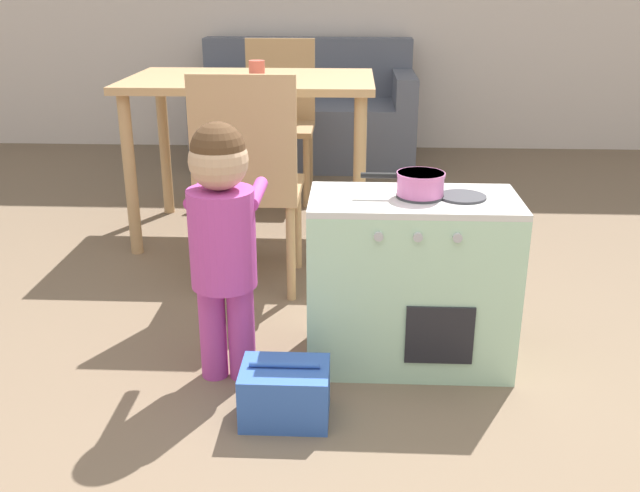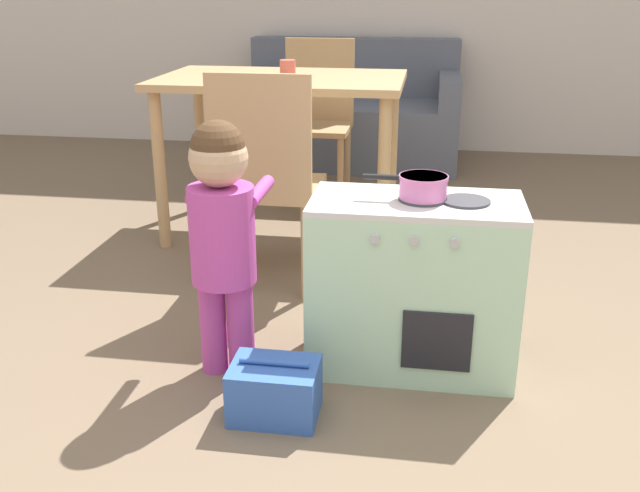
{
  "view_description": "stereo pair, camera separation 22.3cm",
  "coord_description": "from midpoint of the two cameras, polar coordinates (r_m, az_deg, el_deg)",
  "views": [
    {
      "loc": [
        0.06,
        -1.29,
        1.22
      ],
      "look_at": [
        -0.04,
        0.8,
        0.43
      ],
      "focal_mm": 40.0,
      "sensor_mm": 36.0,
      "label": 1
    },
    {
      "loc": [
        0.28,
        -1.27,
        1.22
      ],
      "look_at": [
        -0.04,
        0.8,
        0.43
      ],
      "focal_mm": 40.0,
      "sensor_mm": 36.0,
      "label": 2
    }
  ],
  "objects": [
    {
      "name": "child_figure",
      "position": [
        2.19,
        -10.76,
        1.59
      ],
      "size": [
        0.23,
        0.34,
        0.83
      ],
      "color": "#BC429E",
      "rests_on": "ground_plane"
    },
    {
      "name": "dining_chair_near",
      "position": [
        2.85,
        -7.97,
        5.25
      ],
      "size": [
        0.4,
        0.4,
        0.9
      ],
      "color": "tan",
      "rests_on": "ground_plane"
    },
    {
      "name": "dining_chair_far",
      "position": [
        4.2,
        -4.82,
        10.34
      ],
      "size": [
        0.4,
        0.4,
        0.9
      ],
      "rotation": [
        0.0,
        0.0,
        3.14
      ],
      "color": "tan",
      "rests_on": "ground_plane"
    },
    {
      "name": "couch",
      "position": [
        5.09,
        -2.4,
        10.28
      ],
      "size": [
        1.49,
        0.82,
        0.82
      ],
      "color": "#565B6B",
      "rests_on": "ground_plane"
    },
    {
      "name": "toy_basket",
      "position": [
        2.13,
        -5.88,
        -11.68
      ],
      "size": [
        0.26,
        0.19,
        0.18
      ],
      "color": "#335BB2",
      "rests_on": "ground_plane"
    },
    {
      "name": "play_kitchen",
      "position": [
        2.34,
        4.56,
        -2.86
      ],
      "size": [
        0.66,
        0.35,
        0.58
      ],
      "color": "#B2DBB7",
      "rests_on": "ground_plane"
    },
    {
      "name": "toy_pot",
      "position": [
        2.23,
        5.15,
        5.07
      ],
      "size": [
        0.26,
        0.15,
        0.07
      ],
      "color": "pink",
      "rests_on": "play_kitchen"
    },
    {
      "name": "dining_table",
      "position": [
        3.5,
        -7.39,
        11.46
      ],
      "size": [
        1.16,
        0.74,
        0.78
      ],
      "color": "tan",
      "rests_on": "ground_plane"
    },
    {
      "name": "cup_on_table",
      "position": [
        3.47,
        -6.97,
        13.88
      ],
      "size": [
        0.08,
        0.08,
        0.08
      ],
      "color": "#D15B4C",
      "rests_on": "dining_table"
    }
  ]
}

